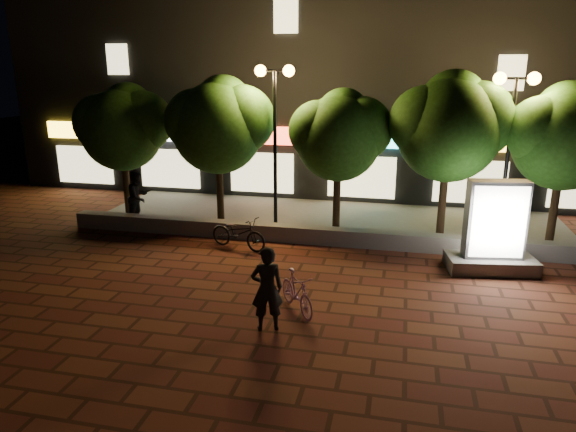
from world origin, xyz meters
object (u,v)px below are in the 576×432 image
(tree_mid, at_px, (340,132))
(scooter_parked, at_px, (238,233))
(pedestrian, at_px, (138,197))
(tree_right, at_px, (451,124))
(tree_left, at_px, (220,122))
(street_lamp_left, at_px, (275,106))
(rider, at_px, (267,289))
(tree_far_left, at_px, (124,124))
(street_lamp_right, at_px, (513,114))
(ad_kiosk, at_px, (494,235))
(scooter_pink, at_px, (297,292))
(tree_far_right, at_px, (566,133))

(tree_mid, bearing_deg, scooter_parked, -136.88)
(pedestrian, bearing_deg, tree_right, -75.79)
(tree_left, bearing_deg, street_lamp_left, -7.70)
(tree_right, height_order, rider, tree_right)
(tree_far_left, xyz_separation_m, tree_right, (10.80, 0.00, 0.27))
(tree_right, relative_size, street_lamp_right, 1.02)
(tree_mid, distance_m, ad_kiosk, 5.59)
(tree_left, height_order, pedestrian, tree_left)
(tree_left, relative_size, rider, 2.74)
(tree_mid, height_order, ad_kiosk, tree_mid)
(ad_kiosk, bearing_deg, tree_right, 112.59)
(tree_left, xyz_separation_m, street_lamp_right, (8.95, -0.26, 0.45))
(tree_far_left, height_order, pedestrian, tree_far_left)
(tree_right, height_order, ad_kiosk, tree_right)
(tree_mid, bearing_deg, street_lamp_right, -3.04)
(tree_right, bearing_deg, pedestrian, -174.46)
(tree_mid, xyz_separation_m, rider, (-0.54, -7.01, -2.32))
(street_lamp_left, relative_size, rider, 2.90)
(rider, bearing_deg, tree_right, -140.81)
(tree_mid, distance_m, rider, 7.41)
(tree_left, height_order, scooter_parked, tree_left)
(scooter_pink, bearing_deg, tree_left, 85.32)
(tree_mid, bearing_deg, tree_far_left, 180.00)
(street_lamp_left, xyz_separation_m, rider, (1.51, -6.75, -3.13))
(tree_right, xyz_separation_m, street_lamp_left, (-5.36, -0.26, 0.46))
(pedestrian, bearing_deg, tree_far_left, 50.62)
(tree_far_left, xyz_separation_m, tree_mid, (7.50, -0.00, -0.08))
(tree_mid, xyz_separation_m, pedestrian, (-6.63, -0.96, -2.23))
(scooter_parked, distance_m, pedestrian, 4.30)
(tree_far_left, relative_size, scooter_parked, 2.48)
(tree_left, relative_size, tree_mid, 1.09)
(tree_left, xyz_separation_m, ad_kiosk, (8.39, -2.62, -2.47))
(tree_far_left, height_order, tree_far_right, tree_far_right)
(street_lamp_right, distance_m, scooter_parked, 8.59)
(tree_far_right, bearing_deg, tree_mid, -180.00)
(tree_right, xyz_separation_m, scooter_pink, (-3.42, -6.11, -3.11))
(tree_far_left, distance_m, tree_mid, 7.50)
(tree_far_left, relative_size, street_lamp_left, 0.89)
(ad_kiosk, relative_size, scooter_pink, 1.59)
(scooter_pink, bearing_deg, pedestrian, 104.60)
(tree_far_left, xyz_separation_m, scooter_parked, (4.87, -2.46, -2.80))
(street_lamp_left, bearing_deg, street_lamp_right, 0.00)
(tree_far_left, bearing_deg, scooter_parked, -26.84)
(tree_right, distance_m, rider, 8.43)
(tree_left, bearing_deg, street_lamp_right, -1.68)
(tree_far_right, bearing_deg, tree_left, 180.00)
(street_lamp_left, bearing_deg, pedestrian, -171.31)
(tree_far_left, relative_size, ad_kiosk, 1.91)
(street_lamp_right, relative_size, pedestrian, 2.75)
(street_lamp_left, xyz_separation_m, scooter_parked, (-0.58, -2.20, -3.54))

